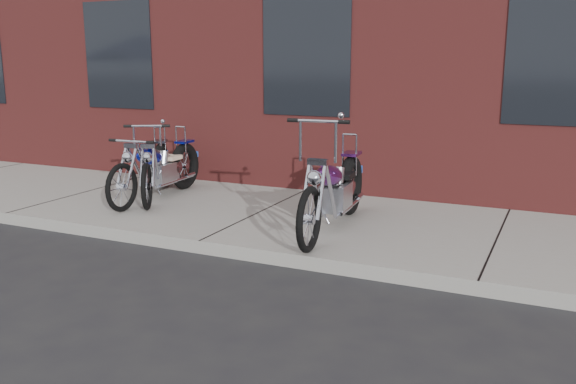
% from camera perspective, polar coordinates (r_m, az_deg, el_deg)
% --- Properties ---
extents(ground, '(120.00, 120.00, 0.00)m').
position_cam_1_polar(ground, '(6.91, -8.29, -5.74)').
color(ground, black).
rests_on(ground, ground).
extents(sidewalk, '(22.00, 3.00, 0.15)m').
position_cam_1_polar(sidewalk, '(8.13, -2.55, -2.33)').
color(sidewalk, gray).
rests_on(sidewalk, ground).
extents(chopper_purple, '(0.59, 2.43, 1.36)m').
position_cam_1_polar(chopper_purple, '(7.15, 4.32, -0.14)').
color(chopper_purple, black).
rests_on(chopper_purple, sidewalk).
extents(chopper_blue, '(0.55, 2.26, 0.98)m').
position_cam_1_polar(chopper_blue, '(8.98, -12.06, 1.95)').
color(chopper_blue, black).
rests_on(chopper_blue, sidewalk).
extents(chopper_third, '(1.15, 1.98, 1.12)m').
position_cam_1_polar(chopper_third, '(9.13, -12.31, 2.05)').
color(chopper_third, black).
rests_on(chopper_third, sidewalk).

